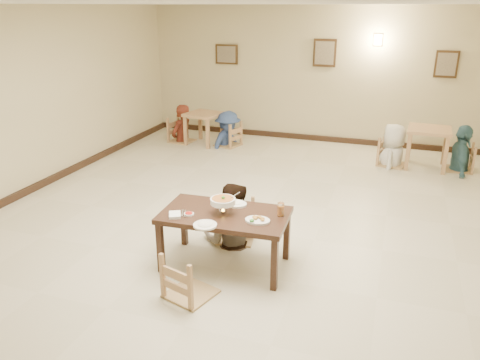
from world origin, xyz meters
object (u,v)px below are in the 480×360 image
at_px(chair_near, 189,254).
at_px(bg_diner_a, 180,105).
at_px(main_diner, 231,184).
at_px(bg_diner_c, 396,124).
at_px(bg_chair_rl, 394,139).
at_px(bg_diner_b, 228,111).
at_px(bg_table_left, 204,119).
at_px(drink_glass, 281,210).
at_px(bg_table_right, 429,135).
at_px(bg_chair_lr, 228,123).
at_px(chair_far, 236,205).
at_px(main_table, 225,219).
at_px(bg_chair_ll, 181,119).
at_px(curry_warmer, 223,201).
at_px(bg_diner_d, 466,125).
at_px(bg_chair_rr, 463,146).

xyz_separation_m(chair_near, bg_diner_a, (-2.76, 5.57, 0.37)).
distance_m(main_diner, bg_diner_c, 4.47).
xyz_separation_m(bg_chair_rl, bg_diner_a, (-4.68, 0.20, 0.33)).
bearing_deg(bg_diner_b, bg_table_left, 110.90).
bearing_deg(drink_glass, bg_table_right, 68.95).
bearing_deg(bg_chair_lr, bg_table_left, -67.97).
height_order(bg_chair_lr, bg_diner_b, bg_diner_b).
distance_m(main_diner, drink_glass, 0.91).
relative_size(drink_glass, bg_table_right, 0.19).
height_order(bg_table_left, bg_chair_lr, bg_chair_lr).
xyz_separation_m(chair_far, bg_table_right, (2.51, 4.04, 0.14)).
xyz_separation_m(main_table, bg_diner_b, (-1.77, 4.90, 0.17)).
bearing_deg(bg_chair_lr, bg_diner_c, 103.71).
distance_m(main_table, bg_chair_ll, 5.65).
distance_m(drink_glass, bg_table_right, 4.92).
xyz_separation_m(main_table, bg_table_right, (2.40, 4.73, 0.03)).
relative_size(bg_table_right, bg_chair_lr, 0.79).
xyz_separation_m(main_diner, bg_chair_ll, (-2.76, 4.24, -0.29)).
xyz_separation_m(curry_warmer, bg_diner_c, (1.80, 4.67, -0.02)).
bearing_deg(bg_chair_rl, bg_diner_d, -74.57).
height_order(chair_near, bg_diner_b, bg_diner_b).
bearing_deg(bg_chair_lr, chair_far, 39.31).
xyz_separation_m(bg_chair_ll, bg_chair_rl, (4.68, -0.20, -0.00)).
xyz_separation_m(chair_near, drink_glass, (0.78, 0.85, 0.26)).
relative_size(bg_chair_rr, bg_diner_d, 0.55).
distance_m(main_diner, curry_warmer, 0.64).
relative_size(bg_table_right, bg_diner_a, 0.47).
bearing_deg(bg_chair_rl, bg_diner_b, 97.19).
bearing_deg(main_diner, chair_near, 83.55).
bearing_deg(bg_table_right, bg_diner_a, 178.60).
relative_size(main_diner, bg_table_right, 2.02).
height_order(main_diner, curry_warmer, main_diner).
xyz_separation_m(chair_far, bg_chair_ll, (-2.80, 4.17, 0.03)).
bearing_deg(curry_warmer, bg_table_left, 115.47).
height_order(chair_near, drink_glass, chair_near).
relative_size(curry_warmer, drink_glass, 2.08).
bearing_deg(main_diner, bg_diner_c, -122.13).
xyz_separation_m(main_table, bg_diner_a, (-2.90, 4.85, 0.25)).
relative_size(drink_glass, bg_diner_a, 0.09).
xyz_separation_m(chair_near, bg_table_left, (-2.20, 5.57, 0.08)).
relative_size(bg_diner_b, bg_diner_c, 0.95).
bearing_deg(bg_chair_rl, main_diner, 165.66).
relative_size(bg_chair_ll, bg_diner_d, 0.61).
bearing_deg(main_table, bg_diner_d, 54.86).
distance_m(chair_near, drink_glass, 1.18).
bearing_deg(bg_diner_a, chair_near, 39.27).
xyz_separation_m(bg_diner_a, bg_diner_b, (1.13, 0.04, -0.08)).
bearing_deg(drink_glass, bg_diner_a, 126.87).
bearing_deg(bg_diner_c, chair_near, -12.04).
relative_size(drink_glass, bg_diner_b, 0.10).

